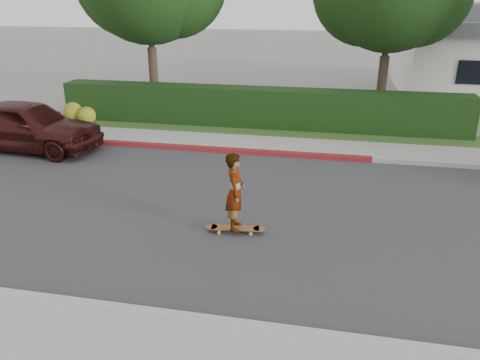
# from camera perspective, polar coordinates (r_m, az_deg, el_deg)

# --- Properties ---
(ground) EXTENTS (120.00, 120.00, 0.00)m
(ground) POSITION_cam_1_polar(r_m,az_deg,el_deg) (10.69, 11.69, -4.65)
(ground) COLOR slate
(ground) RESTS_ON ground
(road) EXTENTS (60.00, 8.00, 0.01)m
(road) POSITION_cam_1_polar(r_m,az_deg,el_deg) (10.69, 11.69, -4.63)
(road) COLOR #2D2D30
(road) RESTS_ON ground
(curb_near) EXTENTS (60.00, 0.20, 0.15)m
(curb_near) POSITION_cam_1_polar(r_m,az_deg,el_deg) (7.18, 11.42, -18.51)
(curb_near) COLOR #9E9E99
(curb_near) RESTS_ON ground
(curb_far) EXTENTS (60.00, 0.20, 0.15)m
(curb_far) POSITION_cam_1_polar(r_m,az_deg,el_deg) (14.47, 11.86, 2.71)
(curb_far) COLOR #9E9E99
(curb_far) RESTS_ON ground
(curb_red_section) EXTENTS (12.00, 0.21, 0.15)m
(curb_red_section) POSITION_cam_1_polar(r_m,az_deg,el_deg) (15.22, -7.30, 3.96)
(curb_red_section) COLOR maroon
(curb_red_section) RESTS_ON ground
(sidewalk_far) EXTENTS (60.00, 1.60, 0.12)m
(sidewalk_far) POSITION_cam_1_polar(r_m,az_deg,el_deg) (15.33, 11.88, 3.72)
(sidewalk_far) COLOR gray
(sidewalk_far) RESTS_ON ground
(planting_strip) EXTENTS (60.00, 1.60, 0.10)m
(planting_strip) POSITION_cam_1_polar(r_m,az_deg,el_deg) (16.87, 11.91, 5.32)
(planting_strip) COLOR #2D4C1E
(planting_strip) RESTS_ON ground
(hedge) EXTENTS (15.00, 1.00, 1.50)m
(hedge) POSITION_cam_1_polar(r_m,az_deg,el_deg) (17.49, 2.14, 8.72)
(hedge) COLOR black
(hedge) RESTS_ON ground
(flowering_shrub) EXTENTS (1.40, 1.00, 0.90)m
(flowering_shrub) POSITION_cam_1_polar(r_m,az_deg,el_deg) (19.53, -19.05, 7.68)
(flowering_shrub) COLOR #2D4C19
(flowering_shrub) RESTS_ON ground
(skateboard) EXTENTS (1.26, 0.39, 0.12)m
(skateboard) POSITION_cam_1_polar(r_m,az_deg,el_deg) (9.84, -0.58, -5.89)
(skateboard) COLOR gold
(skateboard) RESTS_ON ground
(skateboarder) EXTENTS (0.46, 0.64, 1.63)m
(skateboarder) POSITION_cam_1_polar(r_m,az_deg,el_deg) (9.48, -0.60, -1.41)
(skateboarder) COLOR white
(skateboarder) RESTS_ON skateboard
(car_maroon) EXTENTS (4.85, 2.24, 1.61)m
(car_maroon) POSITION_cam_1_polar(r_m,az_deg,el_deg) (16.36, -24.48, 6.07)
(car_maroon) COLOR #391412
(car_maroon) RESTS_ON ground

